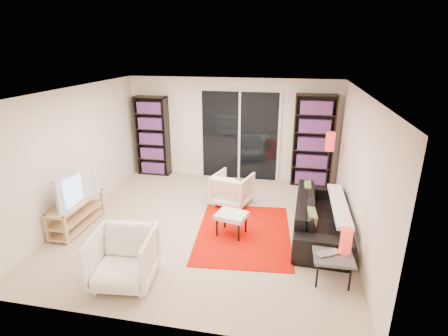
# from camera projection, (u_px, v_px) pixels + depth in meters

# --- Properties ---
(floor) EXTENTS (5.00, 5.00, 0.00)m
(floor) POSITION_uv_depth(u_px,v_px,m) (208.00, 224.00, 6.41)
(floor) COLOR #C1AD95
(floor) RESTS_ON ground
(wall_back) EXTENTS (5.00, 0.02, 2.40)m
(wall_back) POSITION_uv_depth(u_px,v_px,m) (232.00, 129.00, 8.32)
(wall_back) COLOR white
(wall_back) RESTS_ON ground
(wall_front) EXTENTS (5.00, 0.02, 2.40)m
(wall_front) POSITION_uv_depth(u_px,v_px,m) (150.00, 235.00, 3.70)
(wall_front) COLOR white
(wall_front) RESTS_ON ground
(wall_left) EXTENTS (0.02, 5.00, 2.40)m
(wall_left) POSITION_uv_depth(u_px,v_px,m) (76.00, 154.00, 6.47)
(wall_left) COLOR white
(wall_left) RESTS_ON ground
(wall_right) EXTENTS (0.02, 5.00, 2.40)m
(wall_right) POSITION_uv_depth(u_px,v_px,m) (359.00, 171.00, 5.55)
(wall_right) COLOR white
(wall_right) RESTS_ON ground
(ceiling) EXTENTS (5.00, 5.00, 0.02)m
(ceiling) POSITION_uv_depth(u_px,v_px,m) (205.00, 91.00, 5.61)
(ceiling) COLOR white
(ceiling) RESTS_ON wall_back
(sliding_door) EXTENTS (1.92, 0.08, 2.16)m
(sliding_door) POSITION_uv_depth(u_px,v_px,m) (240.00, 136.00, 8.30)
(sliding_door) COLOR white
(sliding_door) RESTS_ON ground
(bookshelf_left) EXTENTS (0.80, 0.30, 1.95)m
(bookshelf_left) POSITION_uv_depth(u_px,v_px,m) (152.00, 136.00, 8.60)
(bookshelf_left) COLOR black
(bookshelf_left) RESTS_ON ground
(bookshelf_right) EXTENTS (0.90, 0.30, 2.10)m
(bookshelf_right) POSITION_uv_depth(u_px,v_px,m) (313.00, 141.00, 7.87)
(bookshelf_right) COLOR black
(bookshelf_right) RESTS_ON ground
(tv_stand) EXTENTS (0.40, 1.25, 0.50)m
(tv_stand) POSITION_uv_depth(u_px,v_px,m) (77.00, 213.00, 6.23)
(tv_stand) COLOR tan
(tv_stand) RESTS_ON floor
(tv) EXTENTS (0.26, 1.03, 0.59)m
(tv) POSITION_uv_depth(u_px,v_px,m) (74.00, 186.00, 6.05)
(tv) COLOR black
(tv) RESTS_ON tv_stand
(rug) EXTENTS (1.77, 2.28, 0.01)m
(rug) POSITION_uv_depth(u_px,v_px,m) (244.00, 233.00, 6.08)
(rug) COLOR red
(rug) RESTS_ON floor
(sofa) EXTENTS (0.98, 2.27, 0.65)m
(sofa) POSITION_uv_depth(u_px,v_px,m) (321.00, 216.00, 6.00)
(sofa) COLOR black
(sofa) RESTS_ON floor
(armchair_back) EXTENTS (0.88, 0.89, 0.66)m
(armchair_back) POSITION_uv_depth(u_px,v_px,m) (232.00, 189.00, 7.11)
(armchair_back) COLOR white
(armchair_back) RESTS_ON floor
(armchair_front) EXTENTS (0.90, 0.92, 0.76)m
(armchair_front) POSITION_uv_depth(u_px,v_px,m) (123.00, 258.00, 4.72)
(armchair_front) COLOR white
(armchair_front) RESTS_ON floor
(ottoman) EXTENTS (0.58, 0.52, 0.40)m
(ottoman) POSITION_uv_depth(u_px,v_px,m) (232.00, 216.00, 5.95)
(ottoman) COLOR white
(ottoman) RESTS_ON floor
(side_table) EXTENTS (0.54, 0.54, 0.40)m
(side_table) POSITION_uv_depth(u_px,v_px,m) (333.00, 257.00, 4.78)
(side_table) COLOR #46464B
(side_table) RESTS_ON floor
(laptop) EXTENTS (0.39, 0.35, 0.03)m
(laptop) POSITION_uv_depth(u_px,v_px,m) (330.00, 255.00, 4.73)
(laptop) COLOR silver
(laptop) RESTS_ON side_table
(table_lamp) EXTENTS (0.16, 0.16, 0.36)m
(table_lamp) POSITION_uv_depth(u_px,v_px,m) (346.00, 241.00, 4.76)
(table_lamp) COLOR red
(table_lamp) RESTS_ON side_table
(floor_lamp) EXTENTS (0.21, 0.21, 1.42)m
(floor_lamp) POSITION_uv_depth(u_px,v_px,m) (329.00, 148.00, 7.21)
(floor_lamp) COLOR black
(floor_lamp) RESTS_ON floor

